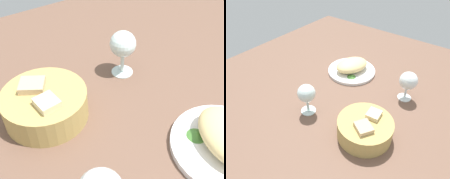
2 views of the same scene
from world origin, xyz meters
TOP-DOWN VIEW (x-y plane):
  - ground_plane at (0.00, 0.00)cm, footprint 140.00×140.00cm
  - lettuce_garnish at (-9.23, -5.24)cm, footprint 4.16×4.16cm
  - bread_basket at (15.49, 17.47)cm, footprint 19.09×19.09cm
  - wine_glass_near at (18.71, -6.55)cm, footprint 6.89×6.89cm

SIDE VIEW (x-z plane):
  - ground_plane at x=0.00cm, z-range -2.00..0.00cm
  - lettuce_garnish at x=-9.23cm, z-range 1.40..2.49cm
  - bread_basket at x=15.49cm, z-range -0.59..7.79cm
  - wine_glass_near at x=18.71cm, z-range 2.23..14.81cm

